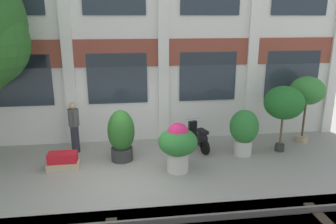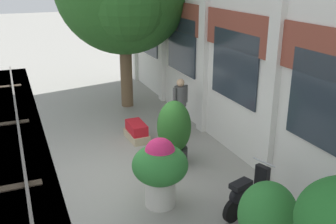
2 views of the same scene
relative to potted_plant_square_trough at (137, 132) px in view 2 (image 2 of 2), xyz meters
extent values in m
plane|color=gray|center=(1.62, -0.74, -0.23)|extent=(80.00, 80.00, 0.00)
cube|color=brown|center=(1.62, 2.02, 2.87)|extent=(15.62, 0.06, 0.90)
cube|color=#28333D|center=(-4.63, 2.01, 2.02)|extent=(2.00, 0.04, 1.70)
cube|color=#28333D|center=(-1.51, 2.01, 2.02)|extent=(2.00, 0.04, 1.70)
cube|color=#28333D|center=(1.62, 2.01, 2.02)|extent=(2.00, 0.04, 1.70)
cube|color=#28333D|center=(4.74, 2.01, 2.02)|extent=(2.00, 0.04, 1.70)
cube|color=#605B56|center=(1.62, -3.02, -0.16)|extent=(23.62, 0.07, 0.15)
cylinder|color=brown|center=(-2.95, 0.62, 1.18)|extent=(0.41, 0.41, 2.82)
sphere|color=#286023|center=(-1.85, 0.42, 3.36)|extent=(2.41, 2.41, 2.41)
cube|color=tan|center=(0.00, 0.00, -0.13)|extent=(0.93, 0.51, 0.22)
cube|color=red|center=(0.00, 0.00, 0.12)|extent=(0.82, 0.42, 0.28)
cylinder|color=beige|center=(3.27, -0.57, 0.05)|extent=(0.61, 0.61, 0.56)
ellipsoid|color=#2D7A33|center=(3.27, -0.57, 0.65)|extent=(1.10, 1.10, 0.77)
sphere|color=#DB2866|center=(3.27, -0.57, 0.90)|extent=(0.61, 0.61, 0.61)
ellipsoid|color=#2D7A33|center=(5.52, 0.31, 0.71)|extent=(0.90, 0.90, 1.07)
cylinder|color=#333333|center=(1.69, 0.40, -0.04)|extent=(0.66, 0.66, 0.40)
ellipsoid|color=#286023|center=(1.69, 0.40, 0.71)|extent=(0.81, 0.81, 1.29)
cylinder|color=black|center=(4.05, 1.33, 0.01)|extent=(0.23, 0.48, 0.48)
cylinder|color=black|center=(4.32, 0.47, 0.01)|extent=(0.23, 0.48, 0.48)
cube|color=black|center=(4.19, 0.89, 0.05)|extent=(0.43, 0.72, 0.08)
ellipsoid|color=black|center=(4.27, 0.64, 0.29)|extent=(0.42, 0.61, 0.36)
cube|color=black|center=(4.27, 0.64, 0.49)|extent=(0.34, 0.49, 0.10)
cube|color=black|center=(4.08, 1.25, 0.35)|extent=(0.30, 0.20, 0.60)
cylinder|color=#B7B7BF|center=(4.07, 1.27, 0.73)|extent=(0.49, 0.18, 0.03)
cylinder|color=#282833|center=(0.20, 1.23, 0.22)|extent=(0.26, 0.26, 0.90)
cylinder|color=#4C4C4C|center=(0.20, 1.23, 0.94)|extent=(0.34, 0.34, 0.55)
sphere|color=tan|center=(0.20, 1.23, 1.33)|extent=(0.22, 0.22, 0.22)
cylinder|color=#4C4C4C|center=(0.12, 1.44, 0.97)|extent=(0.09, 0.09, 0.50)
cylinder|color=#4C4C4C|center=(0.27, 1.02, 0.97)|extent=(0.09, 0.09, 0.50)
camera|label=1|loc=(1.87, -9.02, 4.02)|focal=35.00mm
camera|label=2|loc=(9.65, -3.03, 4.19)|focal=42.00mm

